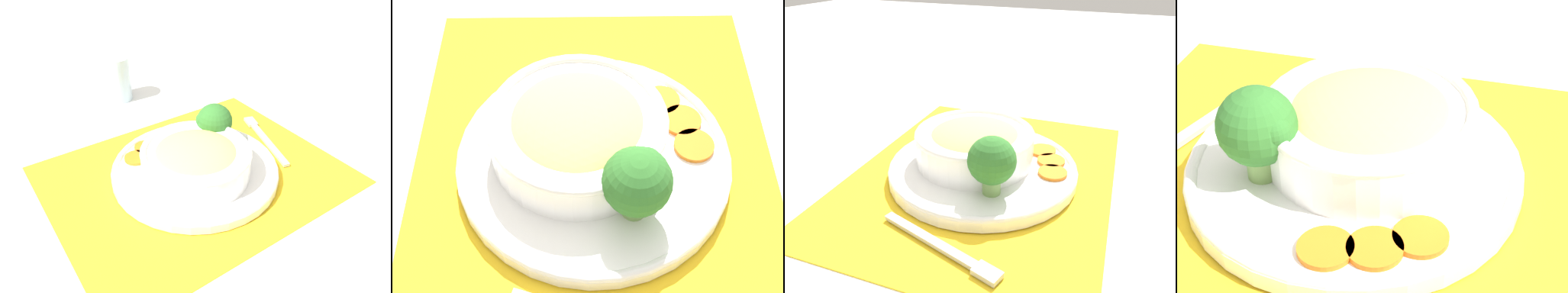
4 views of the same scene
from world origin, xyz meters
TOP-DOWN VIEW (x-y plane):
  - ground_plane at (0.00, 0.00)m, footprint 4.00×4.00m
  - placemat at (0.00, 0.00)m, footprint 0.53×0.42m
  - plate at (0.00, 0.00)m, footprint 0.30×0.30m
  - bowl at (-0.01, -0.02)m, footprint 0.19×0.19m
  - broccoli_floret at (0.07, 0.04)m, footprint 0.07×0.07m
  - carrot_slice_near at (-0.01, 0.11)m, footprint 0.04×0.04m
  - carrot_slice_middle at (-0.05, 0.10)m, footprint 0.04×0.04m
  - carrot_slice_far at (-0.08, 0.08)m, footprint 0.04×0.04m
  - water_glass at (0.00, 0.36)m, footprint 0.07×0.07m
  - fork at (0.18, 0.03)m, footprint 0.06×0.18m

SIDE VIEW (x-z plane):
  - ground_plane at x=0.00m, z-range 0.00..0.00m
  - placemat at x=0.00m, z-range 0.00..0.00m
  - fork at x=0.18m, z-range 0.00..0.01m
  - plate at x=0.00m, z-range 0.00..0.03m
  - carrot_slice_near at x=-0.01m, z-range 0.02..0.03m
  - carrot_slice_middle at x=-0.05m, z-range 0.02..0.03m
  - carrot_slice_far at x=-0.08m, z-range 0.02..0.03m
  - water_glass at x=0.00m, z-range -0.01..0.10m
  - bowl at x=-0.01m, z-range 0.02..0.08m
  - broccoli_floret at x=0.07m, z-range 0.03..0.11m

